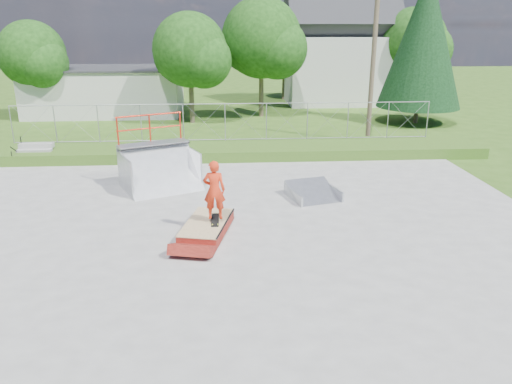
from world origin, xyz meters
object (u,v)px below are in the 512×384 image
(grind_box, at_px, (207,227))
(quarter_pipe, at_px, (160,155))
(skater, at_px, (214,192))
(flat_bank_ramp, at_px, (313,192))

(grind_box, distance_m, quarter_pipe, 4.82)
(quarter_pipe, distance_m, skater, 4.81)
(grind_box, relative_size, skater, 1.49)
(grind_box, xyz_separation_m, quarter_pipe, (-1.79, 4.33, 1.14))
(quarter_pipe, bearing_deg, flat_bank_ramp, -39.79)
(quarter_pipe, bearing_deg, grind_box, -92.03)
(quarter_pipe, xyz_separation_m, skater, (2.04, -4.36, -0.05))
(grind_box, bearing_deg, flat_bank_ramp, 50.54)
(skater, bearing_deg, grind_box, -2.16)
(flat_bank_ramp, bearing_deg, grind_box, -156.87)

